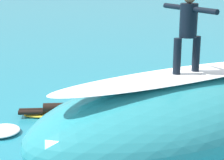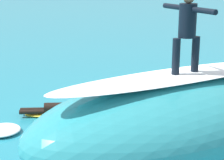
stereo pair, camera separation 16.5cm
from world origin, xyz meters
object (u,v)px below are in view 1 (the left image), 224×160
object	(u,v)px
surfer_riding	(188,27)
surfer_paddling	(53,109)
surfboard_riding	(186,75)
surfboard_paddling	(58,114)

from	to	relation	value
surfer_riding	surfer_paddling	distance (m)	4.94
surfer_riding	surfer_paddling	xyz separation A→B (m)	(1.96, -3.64, -2.69)
surfboard_riding	surfer_paddling	distance (m)	4.47
surfboard_riding	surfer_riding	bearing A→B (deg)	-7.82
surfboard_riding	surfer_paddling	xyz separation A→B (m)	(1.96, -3.64, -1.70)
surfboard_paddling	surfer_paddling	xyz separation A→B (m)	(0.12, -0.04, 0.18)
surfer_riding	surfboard_riding	bearing A→B (deg)	172.18
surfer_riding	surfboard_paddling	xyz separation A→B (m)	(1.84, -3.60, -2.87)
surfboard_riding	surfer_paddling	size ratio (longest dim) A/B	1.35
surfer_paddling	surfer_riding	bearing A→B (deg)	-44.03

